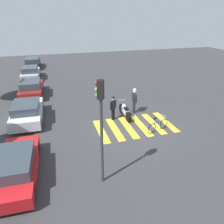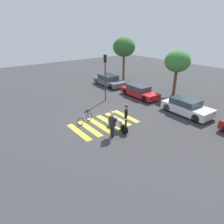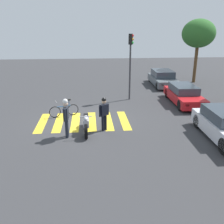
{
  "view_description": "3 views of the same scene",
  "coord_description": "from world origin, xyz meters",
  "views": [
    {
      "loc": [
        -11.25,
        4.89,
        6.62
      ],
      "look_at": [
        0.25,
        1.47,
        1.1
      ],
      "focal_mm": 34.03,
      "sensor_mm": 36.0,
      "label": 1
    },
    {
      "loc": [
        11.49,
        -8.13,
        6.99
      ],
      "look_at": [
        0.17,
        0.65,
        0.86
      ],
      "focal_mm": 32.15,
      "sensor_mm": 36.0,
      "label": 2
    },
    {
      "loc": [
        12.93,
        0.39,
        4.9
      ],
      "look_at": [
        0.85,
        1.5,
        0.79
      ],
      "focal_mm": 39.81,
      "sensor_mm": 36.0,
      "label": 3
    }
  ],
  "objects": [
    {
      "name": "ground_plane",
      "position": [
        0.0,
        0.0,
        0.0
      ],
      "size": [
        60.0,
        60.0,
        0.0
      ],
      "primitive_type": "plane",
      "color": "#38383A"
    },
    {
      "name": "police_motorcycle",
      "position": [
        1.47,
        0.16,
        0.47
      ],
      "size": [
        2.15,
        0.62,
        1.06
      ],
      "color": "black",
      "rests_on": "ground_plane"
    },
    {
      "name": "leaning_bicycle",
      "position": [
        -0.98,
        -1.13,
        0.37
      ],
      "size": [
        0.66,
        1.64,
        0.99
      ],
      "color": "black",
      "rests_on": "ground_plane"
    },
    {
      "name": "officer_on_foot",
      "position": [
        1.99,
        -0.74,
        1.1
      ],
      "size": [
        0.7,
        0.25,
        1.88
      ],
      "color": "#1E232D",
      "rests_on": "ground_plane"
    },
    {
      "name": "officer_by_motorcycle",
      "position": [
        1.35,
        1.06,
        0.99
      ],
      "size": [
        0.46,
        0.52,
        1.72
      ],
      "color": "black",
      "rests_on": "ground_plane"
    },
    {
      "name": "crosswalk_stripes",
      "position": [
        0.0,
        0.0,
        0.0
      ],
      "size": [
        3.0,
        4.95,
        0.01
      ],
      "color": "yellow",
      "rests_on": "ground_plane"
    },
    {
      "name": "car_grey_coupe",
      "position": [
        -8.63,
        6.96,
        0.63
      ],
      "size": [
        4.7,
        2.04,
        1.33
      ],
      "color": "black",
      "rests_on": "ground_plane"
    },
    {
      "name": "car_red_convertible",
      "position": [
        -2.95,
        6.77,
        0.6
      ],
      "size": [
        4.55,
        1.82,
        1.24
      ],
      "color": "black",
      "rests_on": "ground_plane"
    },
    {
      "name": "car_white_van",
      "position": [
        2.83,
        6.67,
        0.66
      ],
      "size": [
        4.26,
        2.03,
        1.36
      ],
      "color": "black",
      "rests_on": "ground_plane"
    },
    {
      "name": "traffic_light_pole",
      "position": [
        -4.24,
        3.24,
        3.03
      ],
      "size": [
        0.32,
        0.36,
        4.55
      ],
      "color": "#38383D",
      "rests_on": "ground_plane"
    },
    {
      "name": "street_tree_near",
      "position": [
        -9.64,
        10.29,
        4.42
      ],
      "size": [
        2.96,
        2.96,
        5.71
      ],
      "color": "brown",
      "rests_on": "ground_plane"
    },
    {
      "name": "street_tree_mid",
      "position": [
        -1.13,
        10.29,
        3.6
      ],
      "size": [
        2.64,
        2.64,
        4.77
      ],
      "color": "brown",
      "rests_on": "ground_plane"
    }
  ]
}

